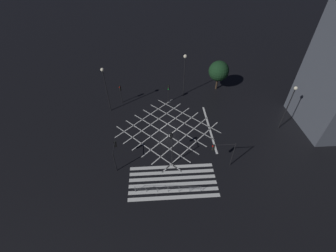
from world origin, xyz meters
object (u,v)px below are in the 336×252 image
at_px(traffic_light_nw_cross, 120,91).
at_px(traffic_light_median_north, 168,90).
at_px(street_lamp_far, 104,80).
at_px(street_lamp_east, 291,100).
at_px(street_lamp_west, 185,64).
at_px(traffic_light_median_south, 172,143).
at_px(traffic_light_se_main, 222,150).
at_px(street_tree_near, 219,71).
at_px(traffic_light_sw_cross, 115,150).

bearing_deg(traffic_light_nw_cross, traffic_light_median_north, 87.48).
bearing_deg(street_lamp_far, traffic_light_nw_cross, 50.97).
bearing_deg(street_lamp_east, street_lamp_west, 142.98).
bearing_deg(traffic_light_median_south, traffic_light_median_north, -1.78).
distance_m(traffic_light_se_main, street_lamp_far, 20.72).
bearing_deg(street_tree_near, traffic_light_nw_cross, -168.53).
height_order(traffic_light_se_main, traffic_light_sw_cross, traffic_light_se_main).
xyz_separation_m(traffic_light_median_north, street_lamp_far, (-10.09, -1.81, 3.31)).
distance_m(street_lamp_west, street_tree_near, 7.20).
xyz_separation_m(traffic_light_se_main, street_lamp_far, (-15.88, 13.01, 2.86)).
height_order(traffic_light_median_south, street_lamp_far, street_lamp_far).
relative_size(street_lamp_east, street_lamp_far, 0.95).
relative_size(street_lamp_east, street_tree_near, 1.34).
relative_size(traffic_light_sw_cross, traffic_light_nw_cross, 0.95).
xyz_separation_m(traffic_light_se_main, traffic_light_median_south, (-6.19, 1.77, -0.17)).
bearing_deg(traffic_light_median_north, traffic_light_se_main, 21.32).
xyz_separation_m(street_lamp_west, street_lamp_far, (-13.08, -4.24, -0.17)).
distance_m(traffic_light_nw_cross, street_tree_near, 18.36).
bearing_deg(street_lamp_east, street_lamp_far, 166.96).
bearing_deg(street_lamp_west, traffic_light_se_main, -80.78).
xyz_separation_m(traffic_light_median_north, street_lamp_east, (16.89, -8.06, 2.80)).
relative_size(street_lamp_east, street_lamp_west, 0.97).
bearing_deg(traffic_light_se_main, traffic_light_median_north, -68.68).
relative_size(traffic_light_median_north, street_lamp_far, 0.46).
bearing_deg(street_lamp_west, street_lamp_far, -162.06).
distance_m(traffic_light_se_main, traffic_light_sw_cross, 13.53).
height_order(traffic_light_se_main, traffic_light_median_north, traffic_light_se_main).
bearing_deg(traffic_light_nw_cross, traffic_light_median_south, 30.57).
bearing_deg(traffic_light_sw_cross, street_lamp_far, 11.66).
xyz_separation_m(traffic_light_nw_cross, street_lamp_east, (25.21, -8.43, 2.87)).
relative_size(traffic_light_se_main, traffic_light_median_south, 1.05).
bearing_deg(street_lamp_far, traffic_light_sw_cross, -78.34).
relative_size(traffic_light_se_main, street_lamp_east, 0.55).
relative_size(traffic_light_se_main, street_tree_near, 0.73).
bearing_deg(traffic_light_median_south, street_lamp_far, 40.78).
relative_size(traffic_light_nw_cross, street_lamp_far, 0.44).
xyz_separation_m(traffic_light_sw_cross, street_tree_near, (17.29, 17.54, 1.32)).
xyz_separation_m(traffic_light_nw_cross, street_lamp_far, (-1.77, -2.18, 3.38)).
height_order(street_lamp_east, street_lamp_far, street_lamp_far).
height_order(traffic_light_median_north, street_lamp_west, street_lamp_west).
xyz_separation_m(traffic_light_se_main, street_lamp_east, (11.10, 6.76, 2.34)).
relative_size(traffic_light_sw_cross, street_tree_near, 0.59).
relative_size(traffic_light_median_north, traffic_light_median_south, 0.92).
height_order(street_lamp_east, street_tree_near, street_lamp_east).
bearing_deg(street_lamp_far, street_lamp_west, 17.94).
distance_m(traffic_light_sw_cross, traffic_light_nw_cross, 13.91).
relative_size(traffic_light_nw_cross, traffic_light_median_south, 0.90).
xyz_separation_m(traffic_light_sw_cross, traffic_light_median_north, (7.68, 13.53, 0.14)).
xyz_separation_m(traffic_light_sw_cross, traffic_light_nw_cross, (-0.65, 13.90, 0.07)).
distance_m(traffic_light_se_main, traffic_light_nw_cross, 20.74).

